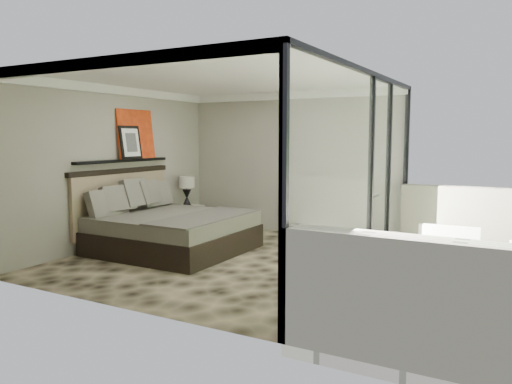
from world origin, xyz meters
The scene contains 13 objects.
floor centered at (0.00, 0.00, 0.00)m, with size 5.00×5.00×0.00m, color black.
ceiling centered at (0.00, 0.00, 2.79)m, with size 4.50×5.00×0.02m, color silver.
back_wall centered at (0.00, 2.49, 1.40)m, with size 4.50×0.02×2.80m, color gray.
left_wall centered at (-2.24, 0.00, 1.40)m, with size 0.02×5.00×2.80m, color gray.
glass_wall centered at (2.25, 0.00, 1.40)m, with size 0.08×5.00×2.80m, color white.
terrace_slab centered at (3.75, 0.00, -0.06)m, with size 3.00×5.00×0.12m, color beige.
picture_ledge centered at (-2.18, 0.10, 1.50)m, with size 0.12×2.20×0.05m, color black.
bed centered at (-1.15, 0.05, 0.38)m, with size 2.34×2.26×1.30m.
nightstand centered at (-1.94, 1.67, 0.25)m, with size 0.49×0.49×0.49m, color black.
table_lamp centered at (-1.95, 1.65, 0.90)m, with size 0.33×0.33×0.60m.
abstract_canvas centered at (-2.19, 0.45, 1.97)m, with size 0.04×0.90×0.90m, color #A8450E.
framed_print centered at (-2.14, 0.25, 1.82)m, with size 0.03×0.50×0.60m, color black.
lounger centered at (3.24, 0.27, 0.20)m, with size 0.89×1.70×0.65m.
Camera 1 is at (4.22, -6.52, 1.92)m, focal length 35.00 mm.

